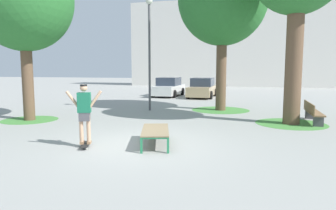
# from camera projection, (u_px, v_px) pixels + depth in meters

# --- Properties ---
(ground_plane) EXTENTS (120.00, 120.00, 0.00)m
(ground_plane) POSITION_uv_depth(u_px,v_px,m) (138.00, 145.00, 9.08)
(ground_plane) COLOR #999993
(building_facade) EXTENTS (30.90, 4.00, 10.51)m
(building_facade) POSITION_uv_depth(u_px,v_px,m) (255.00, 44.00, 38.14)
(building_facade) COLOR silver
(building_facade) RESTS_ON ground
(skate_box) EXTENTS (1.24, 2.03, 0.46)m
(skate_box) POSITION_uv_depth(u_px,v_px,m) (155.00, 131.00, 9.01)
(skate_box) COLOR #237A4C
(skate_box) RESTS_ON ground
(skateboard) EXTENTS (0.47, 0.82, 0.09)m
(skateboard) POSITION_uv_depth(u_px,v_px,m) (85.00, 144.00, 8.77)
(skateboard) COLOR black
(skateboard) RESTS_ON ground
(skater) EXTENTS (0.96, 0.42, 1.69)m
(skater) POSITION_uv_depth(u_px,v_px,m) (84.00, 110.00, 8.66)
(skater) COLOR tan
(skater) RESTS_ON skateboard
(tree_near_left) EXTENTS (4.09, 4.09, 7.23)m
(tree_near_left) POSITION_uv_depth(u_px,v_px,m) (23.00, 0.00, 12.83)
(tree_near_left) COLOR brown
(tree_near_left) RESTS_ON ground
(grass_patch_near_left) EXTENTS (2.37, 2.37, 0.01)m
(grass_patch_near_left) POSITION_uv_depth(u_px,v_px,m) (30.00, 120.00, 13.42)
(grass_patch_near_left) COLOR #47893D
(grass_patch_near_left) RESTS_ON ground
(grass_patch_near_right) EXTENTS (2.78, 2.78, 0.01)m
(grass_patch_near_right) POSITION_uv_depth(u_px,v_px,m) (291.00, 124.00, 12.48)
(grass_patch_near_right) COLOR #47893D
(grass_patch_near_right) RESTS_ON ground
(grass_patch_mid_back) EXTENTS (3.06, 3.06, 0.01)m
(grass_patch_mid_back) POSITION_uv_depth(u_px,v_px,m) (220.00, 110.00, 16.60)
(grass_patch_mid_back) COLOR #47893D
(grass_patch_mid_back) RESTS_ON ground
(car_white) EXTENTS (2.04, 4.26, 1.50)m
(car_white) POSITION_uv_depth(u_px,v_px,m) (169.00, 88.00, 24.89)
(car_white) COLOR silver
(car_white) RESTS_ON ground
(car_tan) EXTENTS (2.02, 4.25, 1.50)m
(car_tan) POSITION_uv_depth(u_px,v_px,m) (202.00, 88.00, 23.86)
(car_tan) COLOR tan
(car_tan) RESTS_ON ground
(park_bench) EXTENTS (0.49, 2.41, 0.83)m
(park_bench) POSITION_uv_depth(u_px,v_px,m) (312.00, 112.00, 12.74)
(park_bench) COLOR brown
(park_bench) RESTS_ON ground
(light_post) EXTENTS (0.36, 0.36, 5.83)m
(light_post) POSITION_uv_depth(u_px,v_px,m) (149.00, 37.00, 16.06)
(light_post) COLOR #4C4C51
(light_post) RESTS_ON ground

